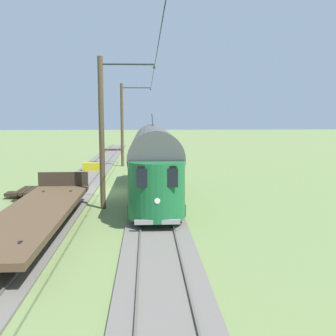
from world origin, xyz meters
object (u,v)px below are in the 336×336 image
object	(u,v)px
flatcar_adjacent	(36,213)
catenary_pole_foreground	(123,124)
vintage_streetcar	(154,160)
track_end_bumper	(93,167)
spare_tie_stack	(26,194)
catenary_pole_mid_near	(103,131)

from	to	relation	value
flatcar_adjacent	catenary_pole_foreground	distance (m)	22.49
catenary_pole_foreground	vintage_streetcar	bearing A→B (deg)	100.30
vintage_streetcar	track_end_bumper	world-z (taller)	vintage_streetcar
spare_tie_stack	track_end_bumper	distance (m)	11.54
flatcar_adjacent	catenary_pole_mid_near	world-z (taller)	catenary_pole_mid_near
flatcar_adjacent	track_end_bumper	distance (m)	18.48
vintage_streetcar	track_end_bumper	bearing A→B (deg)	-65.29
vintage_streetcar	catenary_pole_mid_near	world-z (taller)	catenary_pole_mid_near
vintage_streetcar	catenary_pole_foreground	size ratio (longest dim) A/B	1.97
track_end_bumper	vintage_streetcar	bearing A→B (deg)	114.71
flatcar_adjacent	catenary_pole_mid_near	bearing A→B (deg)	-120.48
catenary_pole_foreground	catenary_pole_mid_near	xyz separation A→B (m)	(0.00, 17.89, 0.00)
catenary_pole_mid_near	flatcar_adjacent	bearing A→B (deg)	59.52
catenary_pole_mid_near	spare_tie_stack	distance (m)	7.03
catenary_pole_mid_near	track_end_bumper	xyz separation A→B (m)	(2.48, -14.25, -3.77)
flatcar_adjacent	track_end_bumper	xyz separation A→B (m)	(0.00, -18.47, -0.46)
vintage_streetcar	track_end_bumper	distance (m)	12.56
catenary_pole_foreground	catenary_pole_mid_near	size ratio (longest dim) A/B	1.00
vintage_streetcar	catenary_pole_mid_near	bearing A→B (deg)	47.62
track_end_bumper	catenary_pole_foreground	bearing A→B (deg)	-124.32
vintage_streetcar	spare_tie_stack	world-z (taller)	vintage_streetcar
catenary_pole_foreground	track_end_bumper	world-z (taller)	catenary_pole_foreground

